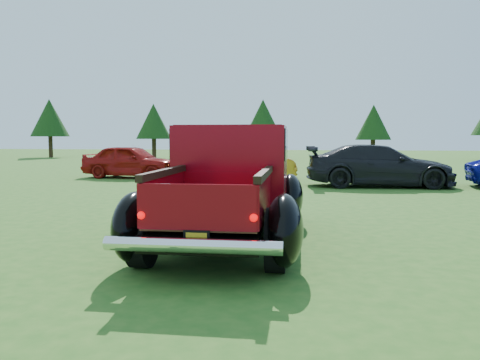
{
  "coord_description": "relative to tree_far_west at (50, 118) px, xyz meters",
  "views": [
    {
      "loc": [
        1.16,
        -8.88,
        1.71
      ],
      "look_at": [
        -0.24,
        0.2,
        0.89
      ],
      "focal_mm": 35.0,
      "sensor_mm": 36.0,
      "label": 1
    }
  ],
  "objects": [
    {
      "name": "show_car_yellow",
      "position": [
        20.27,
        -19.86,
        -2.77
      ],
      "size": [
        4.69,
        2.14,
        1.49
      ],
      "primitive_type": "imported",
      "rotation": [
        0.0,
        0.0,
        1.7
      ],
      "color": "orange",
      "rests_on": "ground"
    },
    {
      "name": "show_car_grey",
      "position": [
        25.53,
        -21.77,
        -2.77
      ],
      "size": [
        5.22,
        2.34,
        1.49
      ],
      "primitive_type": "imported",
      "rotation": [
        0.0,
        0.0,
        1.62
      ],
      "color": "black",
      "rests_on": "ground"
    },
    {
      "name": "ground",
      "position": [
        22.0,
        -30.0,
        -3.52
      ],
      "size": [
        120.0,
        120.0,
        0.0
      ],
      "primitive_type": "plane",
      "color": "#265718",
      "rests_on": "ground"
    },
    {
      "name": "show_car_red",
      "position": [
        15.43,
        -19.63,
        -2.8
      ],
      "size": [
        4.39,
        2.19,
        1.44
      ],
      "primitive_type": "imported",
      "rotation": [
        0.0,
        0.0,
        1.45
      ],
      "color": "maroon",
      "rests_on": "ground"
    },
    {
      "name": "tree_far_west",
      "position": [
        0.0,
        0.0,
        0.0
      ],
      "size": [
        3.33,
        3.33,
        5.2
      ],
      "color": "#332114",
      "rests_on": "ground"
    },
    {
      "name": "tree_mid_right",
      "position": [
        28.0,
        -0.0,
        -0.55
      ],
      "size": [
        2.82,
        2.82,
        4.4
      ],
      "color": "#332114",
      "rests_on": "ground"
    },
    {
      "name": "tree_mid_left",
      "position": [
        19.0,
        1.0,
        -0.14
      ],
      "size": [
        3.2,
        3.2,
        5.0
      ],
      "color": "#332114",
      "rests_on": "ground"
    },
    {
      "name": "tree_west",
      "position": [
        10.0,
        -1.0,
        -0.41
      ],
      "size": [
        2.94,
        2.94,
        4.6
      ],
      "color": "#332114",
      "rests_on": "ground"
    },
    {
      "name": "pickup_truck",
      "position": [
        21.79,
        -30.95,
        -2.6
      ],
      "size": [
        2.54,
        5.26,
        1.93
      ],
      "rotation": [
        0.0,
        0.0,
        0.02
      ],
      "color": "black",
      "rests_on": "ground"
    }
  ]
}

